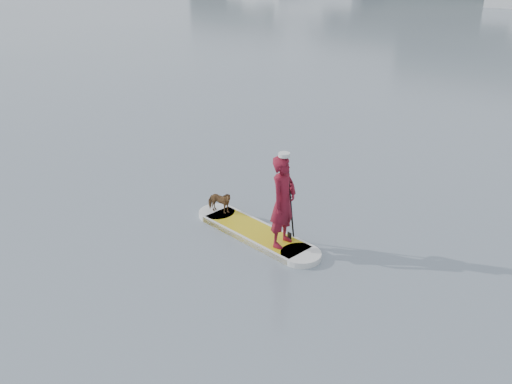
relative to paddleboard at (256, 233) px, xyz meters
The scene contains 6 objects.
ground 1.39m from the paddleboard, 168.77° to the right, with size 140.00×140.00×0.00m, color slate.
paddleboard is the anchor object (origin of this frame).
paddler 1.24m from the paddleboard, 10.25° to the right, with size 0.68×0.44×1.85m, color maroon.
white_cap 2.09m from the paddleboard, 10.25° to the right, with size 0.22×0.22×0.07m, color silver.
dog 1.20m from the paddleboard, 169.75° to the left, with size 0.28×0.61×0.52m, color #512E1B.
paddle 1.05m from the paddleboard, ahead, with size 0.10×0.30×2.00m.
Camera 1 is at (7.43, -8.17, 5.78)m, focal length 40.00 mm.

